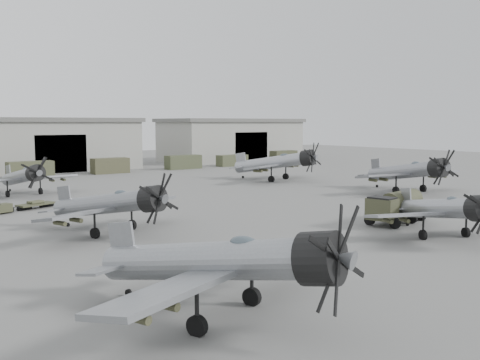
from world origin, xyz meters
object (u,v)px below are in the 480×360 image
object	(u,v)px
fuel_tanker	(396,205)
aircraft_mid_3	(411,171)
aircraft_far_1	(280,162)
tug_trailer	(15,207)
aircraft_mid_1	(115,204)
aircraft_near_1	(447,209)
aircraft_near_0	(229,262)
aircraft_far_0	(24,176)

from	to	relation	value
fuel_tanker	aircraft_mid_3	bearing A→B (deg)	21.37
aircraft_far_1	tug_trailer	xyz separation A→B (m)	(-35.78, -5.16, -2.08)
fuel_tanker	tug_trailer	bearing A→B (deg)	122.96
aircraft_mid_3	tug_trailer	distance (m)	41.46
aircraft_mid_1	aircraft_far_1	xyz separation A→B (m)	(32.57, 19.44, 0.37)
aircraft_near_1	aircraft_mid_1	world-z (taller)	aircraft_mid_1
aircraft_near_0	aircraft_far_1	size ratio (longest dim) A/B	0.94
aircraft_near_0	aircraft_mid_3	bearing A→B (deg)	5.61
aircraft_near_0	tug_trailer	world-z (taller)	aircraft_near_0
aircraft_mid_3	tug_trailer	xyz separation A→B (m)	(-39.19, 13.36, -1.99)
aircraft_near_1	aircraft_far_0	size ratio (longest dim) A/B	0.94
aircraft_near_1	aircraft_mid_3	bearing A→B (deg)	63.23
aircraft_mid_3	aircraft_far_0	world-z (taller)	aircraft_mid_3
aircraft_mid_3	aircraft_near_0	bearing A→B (deg)	-142.57
aircraft_far_0	aircraft_far_1	xyz separation A→B (m)	(32.11, -5.23, 0.42)
aircraft_near_0	fuel_tanker	size ratio (longest dim) A/B	1.93
aircraft_far_0	fuel_tanker	bearing A→B (deg)	-64.65
aircraft_near_0	aircraft_mid_1	xyz separation A→B (m)	(3.30, 18.45, -0.22)
aircraft_mid_3	aircraft_far_1	world-z (taller)	aircraft_far_1
aircraft_mid_3	fuel_tanker	size ratio (longest dim) A/B	2.02
aircraft_far_0	aircraft_far_1	bearing A→B (deg)	-13.00
aircraft_near_0	aircraft_far_1	distance (m)	52.17
aircraft_far_1	aircraft_near_0	bearing A→B (deg)	-154.32
aircraft_far_1	aircraft_near_1	bearing A→B (deg)	-134.64
aircraft_near_0	aircraft_far_0	size ratio (longest dim) A/B	1.11
aircraft_mid_3	aircraft_far_1	xyz separation A→B (m)	(-3.41, 18.52, 0.09)
aircraft_far_0	fuel_tanker	xyz separation A→B (m)	(18.99, -34.12, -0.69)
aircraft_near_0	fuel_tanker	distance (m)	24.48
aircraft_mid_3	fuel_tanker	distance (m)	19.54
aircraft_mid_3	aircraft_far_0	size ratio (longest dim) A/B	1.16
fuel_tanker	tug_trailer	xyz separation A→B (m)	(-22.66, 23.73, -0.97)
aircraft_near_0	fuel_tanker	world-z (taller)	aircraft_near_0
aircraft_near_1	fuel_tanker	world-z (taller)	aircraft_near_1
aircraft_near_0	aircraft_near_1	distance (m)	20.94
aircraft_mid_1	tug_trailer	bearing A→B (deg)	82.12
aircraft_mid_1	fuel_tanker	xyz separation A→B (m)	(19.45, -9.45, -0.74)
aircraft_mid_1	aircraft_far_1	size ratio (longest dim) A/B	0.86
fuel_tanker	aircraft_mid_1	bearing A→B (deg)	143.37
aircraft_near_1	fuel_tanker	xyz separation A→B (m)	(2.08, 5.65, -0.61)
aircraft_mid_3	aircraft_near_1	bearing A→B (deg)	-128.10
aircraft_near_0	tug_trailer	xyz separation A→B (m)	(0.08, 32.73, -1.93)
aircraft_near_0	tug_trailer	bearing A→B (deg)	69.21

